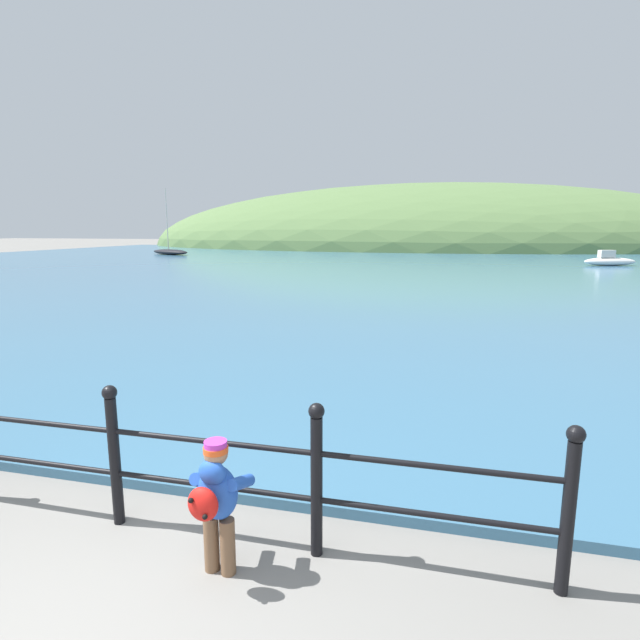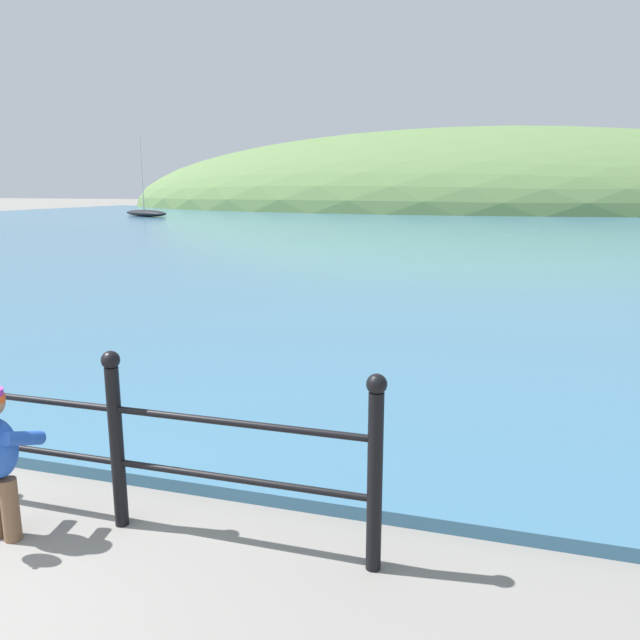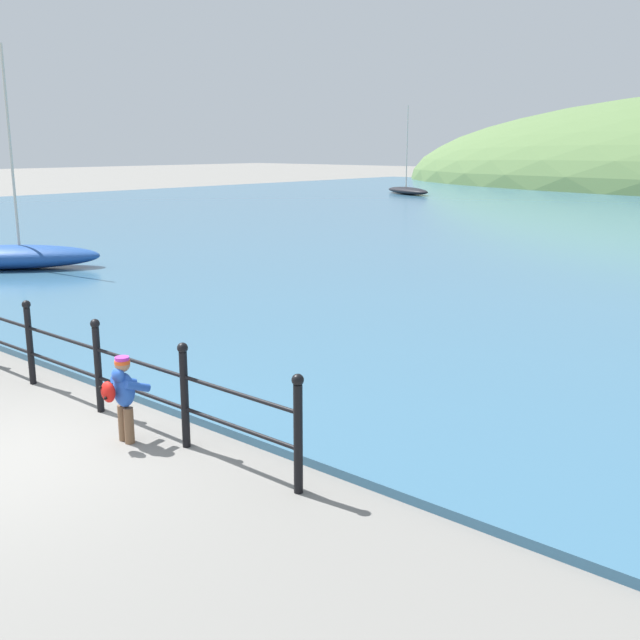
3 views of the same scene
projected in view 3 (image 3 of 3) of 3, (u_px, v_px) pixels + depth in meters
name	position (u px, v px, depth m)	size (l,w,h in m)	color
ground_plane	(4.00, 457.00, 8.12)	(200.00, 200.00, 0.00)	slate
iron_railing	(98.00, 363.00, 9.36)	(7.00, 0.12, 1.21)	black
child_in_coat	(122.00, 391.00, 8.39)	(0.39, 0.54, 1.00)	brown
boat_far_left	(408.00, 190.00, 50.36)	(4.96, 3.41, 5.79)	black
boat_green_fishing	(11.00, 256.00, 19.88)	(4.18, 4.36, 5.70)	#1E4793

